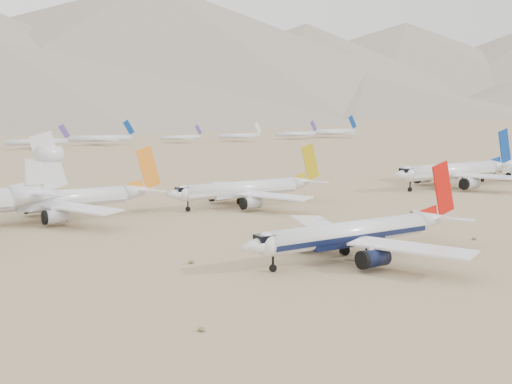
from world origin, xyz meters
TOP-DOWN VIEW (x-y plane):
  - ground at (0.00, 0.00)m, footprint 7000.00×7000.00m
  - main_airliner at (-4.46, 2.75)m, footprint 44.52×43.48m
  - row2_navy_widebody at (87.13, 58.89)m, footprint 51.81×50.67m
  - row2_gold_tail at (10.41, 62.13)m, footprint 43.88×42.92m
  - row2_orange_tail at (-35.75, 68.05)m, footprint 45.28×44.29m
  - distant_storage_row at (37.50, 333.22)m, footprint 577.71×58.34m
  - foothills at (526.68, 1100.00)m, footprint 4637.50×1395.00m
  - desert_scrub at (-17.73, -27.96)m, footprint 261.14×121.67m

SIDE VIEW (x-z plane):
  - ground at x=0.00m, z-range 0.00..0.00m
  - desert_scrub at x=-17.73m, z-range -0.03..0.62m
  - main_airliner at x=-4.46m, z-range -3.54..12.17m
  - row2_gold_tail at x=10.41m, z-range -3.44..12.18m
  - distant_storage_row at x=37.50m, z-range -3.72..12.47m
  - row2_orange_tail at x=-35.75m, z-range -3.54..12.61m
  - row2_navy_widebody at x=87.13m, z-range -4.07..14.36m
  - foothills at x=526.68m, z-range -10.35..144.65m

